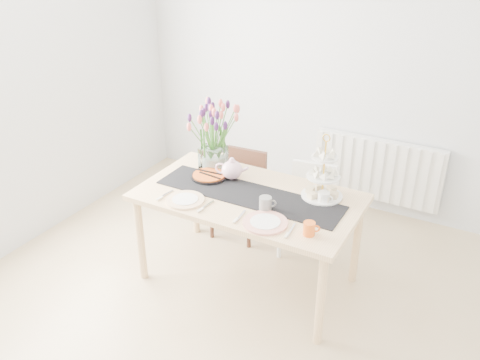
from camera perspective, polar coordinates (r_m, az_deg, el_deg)
The scene contains 15 objects.
room_shell at distance 2.88m, azimuth -4.26°, elevation 1.94°, with size 4.50×4.50×4.50m.
radiator at distance 4.92m, azimuth 15.10°, elevation 1.16°, with size 1.20×0.08×0.60m, color white.
dining_table at distance 3.72m, azimuth 0.95°, elevation -2.72°, with size 1.60×0.90×0.75m.
chair_brown at distance 4.48m, azimuth 0.24°, elevation -0.74°, with size 0.42×0.42×0.75m.
chair_white at distance 4.27m, azimuth 7.86°, elevation -2.50°, with size 0.44×0.44×0.75m.
table_runner at distance 3.68m, azimuth 0.96°, elevation -1.63°, with size 1.40×0.35×0.01m, color black.
tulip_vase at distance 3.96m, azimuth -3.11°, elevation 6.12°, with size 0.65×0.65×0.56m.
cake_stand at distance 3.64m, azimuth 9.28°, elevation -0.20°, with size 0.30×0.30×0.43m.
teapot at distance 3.87m, azimuth -0.91°, elevation 1.15°, with size 0.26×0.21×0.17m, color white, non-canonical shape.
cream_jug at distance 3.61m, azimuth 9.38°, elevation -1.96°, with size 0.08×0.08×0.08m, color white.
tart_tin at distance 3.92m, azimuth -3.50°, elevation 0.43°, with size 0.28×0.28×0.03m.
mug_grey at distance 3.47m, azimuth 2.86°, elevation -2.69°, with size 0.08×0.08×0.10m, color slate.
mug_orange at distance 3.23m, azimuth 7.77°, elevation -5.44°, with size 0.08×0.08×0.09m, color orange.
plate_left at distance 3.62m, azimuth -6.18°, elevation -2.24°, with size 0.27×0.27×0.01m, color white.
plate_right at distance 3.34m, azimuth 2.85°, elevation -4.81°, with size 0.30×0.30×0.02m, color silver.
Camera 1 is at (1.44, -2.18, 2.51)m, focal length 38.00 mm.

